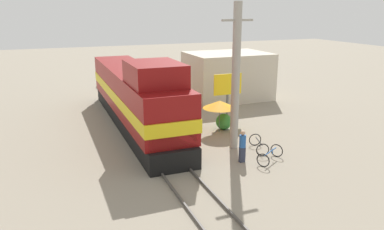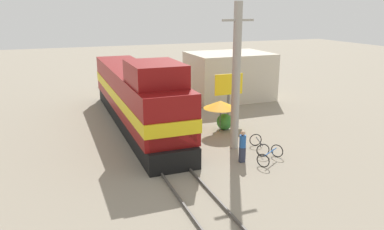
% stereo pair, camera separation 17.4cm
% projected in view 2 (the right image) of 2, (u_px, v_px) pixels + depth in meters
% --- Properties ---
extents(ground_plane, '(120.00, 120.00, 0.00)m').
position_uv_depth(ground_plane, '(156.00, 149.00, 21.11)').
color(ground_plane, gray).
extents(rail_near, '(0.08, 37.20, 0.15)m').
position_uv_depth(rail_near, '(144.00, 149.00, 20.84)').
color(rail_near, '#4C4742').
rests_on(rail_near, ground_plane).
extents(rail_far, '(0.08, 37.20, 0.15)m').
position_uv_depth(rail_far, '(168.00, 146.00, 21.33)').
color(rail_far, '#4C4742').
rests_on(rail_far, ground_plane).
extents(locomotive, '(2.89, 16.76, 4.91)m').
position_uv_depth(locomotive, '(137.00, 97.00, 24.44)').
color(locomotive, black).
rests_on(locomotive, ground_plane).
extents(utility_pole, '(1.80, 0.45, 8.01)m').
position_uv_depth(utility_pole, '(236.00, 77.00, 20.20)').
color(utility_pole, '#9E998E').
rests_on(utility_pole, ground_plane).
extents(vendor_umbrella, '(2.14, 2.14, 2.08)m').
position_uv_depth(vendor_umbrella, '(220.00, 104.00, 23.42)').
color(vendor_umbrella, '#4C4C4C').
rests_on(vendor_umbrella, ground_plane).
extents(billboard_sign, '(2.06, 0.12, 3.38)m').
position_uv_depth(billboard_sign, '(229.00, 87.00, 25.41)').
color(billboard_sign, '#595959').
rests_on(billboard_sign, ground_plane).
extents(shrub_cluster, '(1.05, 1.05, 1.05)m').
position_uv_depth(shrub_cluster, '(225.00, 122.00, 24.34)').
color(shrub_cluster, '#388C38').
rests_on(shrub_cluster, ground_plane).
extents(person_bystander, '(0.34, 0.34, 1.69)m').
position_uv_depth(person_bystander, '(243.00, 145.00, 19.05)').
color(person_bystander, '#2D3347').
rests_on(person_bystander, ground_plane).
extents(bicycle, '(1.80, 1.50, 0.70)m').
position_uv_depth(bicycle, '(270.00, 155.00, 19.22)').
color(bicycle, black).
rests_on(bicycle, ground_plane).
extents(bicycle_spare, '(1.16, 1.80, 0.71)m').
position_uv_depth(bicycle_spare, '(259.00, 145.00, 20.71)').
color(bicycle_spare, black).
rests_on(bicycle_spare, ground_plane).
extents(building_block_distant, '(6.76, 5.08, 3.96)m').
position_uv_depth(building_block_distant, '(229.00, 76.00, 32.41)').
color(building_block_distant, beige).
rests_on(building_block_distant, ground_plane).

